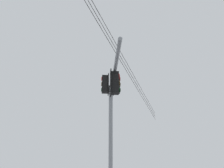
# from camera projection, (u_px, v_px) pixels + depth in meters

# --- Properties ---
(signal_mast_assembly) EXTENTS (3.73, 4.41, 7.35)m
(signal_mast_assembly) POSITION_uv_depth(u_px,v_px,m) (112.00, 111.00, 12.32)
(signal_mast_assembly) COLOR gray
(signal_mast_assembly) RESTS_ON ground
(overhead_wire_span) EXTENTS (24.28, 14.00, 0.78)m
(overhead_wire_span) POSITION_uv_depth(u_px,v_px,m) (117.00, 51.00, 15.82)
(overhead_wire_span) COLOR black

